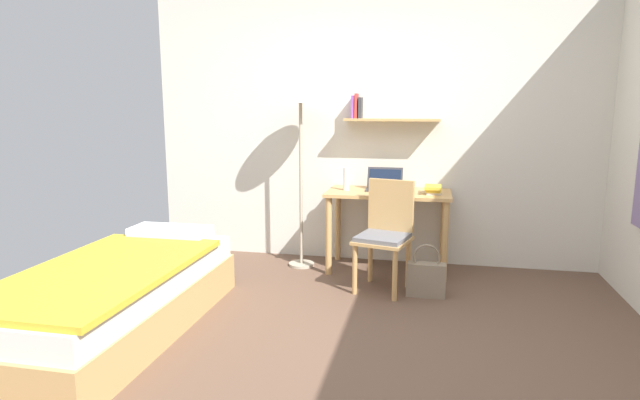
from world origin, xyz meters
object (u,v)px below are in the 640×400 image
laptop (384,184)px  handbag (426,278)px  book_stack (433,189)px  desk (388,206)px  standing_lamp (301,100)px  bed (116,297)px  water_bottle (346,179)px  desk_chair (385,231)px

laptop → handbag: laptop is taller
book_stack → handbag: (-0.03, -0.58, -0.62)m
handbag → desk: bearing=120.0°
standing_lamp → book_stack: bearing=-0.3°
bed → handbag: size_ratio=4.72×
bed → water_bottle: water_bottle is taller
desk_chair → water_bottle: 0.73m
desk → handbag: bearing=-60.0°
bed → laptop: laptop is taller
desk_chair → water_bottle: water_bottle is taller
bed → book_stack: size_ratio=8.72×
desk → handbag: 0.84m
bed → book_stack: (2.04, 1.67, 0.53)m
desk → standing_lamp: bearing=-177.3°
laptop → book_stack: bearing=-15.4°
desk → handbag: (0.36, -0.62, -0.45)m
laptop → water_bottle: size_ratio=1.58×
standing_lamp → water_bottle: bearing=3.8°
water_bottle → handbag: water_bottle is taller
bed → laptop: 2.46m
desk_chair → standing_lamp: (-0.82, 0.47, 1.06)m
book_stack → laptop: bearing=164.6°
water_bottle → desk: bearing=1.4°
desk → handbag: size_ratio=2.58×
laptop → water_bottle: bearing=-165.9°
bed → handbag: bearing=28.7°
standing_lamp → water_bottle: size_ratio=8.35×
book_stack → desk_chair: bearing=-128.9°
bed → standing_lamp: (0.85, 1.68, 1.30)m
laptop → desk: bearing=-59.6°
laptop → bed: bearing=-131.8°
book_stack → water_bottle: bearing=177.5°
laptop → handbag: (0.40, -0.69, -0.63)m
desk_chair → laptop: laptop is taller
water_bottle → book_stack: water_bottle is taller
desk → laptop: 0.20m
water_bottle → handbag: (0.74, -0.61, -0.69)m
desk → book_stack: (0.39, -0.04, 0.17)m
bed → standing_lamp: standing_lamp is taller
laptop → water_bottle: 0.35m
standing_lamp → water_bottle: 0.82m
desk → standing_lamp: 1.23m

